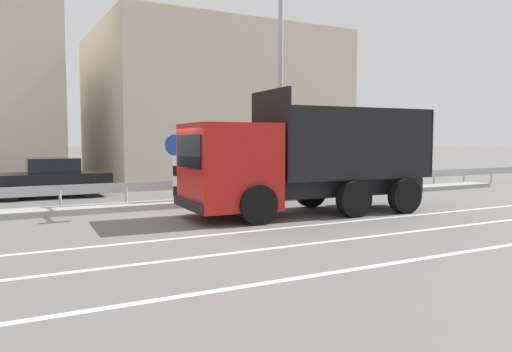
{
  "coord_description": "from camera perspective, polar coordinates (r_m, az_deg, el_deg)",
  "views": [
    {
      "loc": [
        -5.05,
        -13.16,
        2.18
      ],
      "look_at": [
        2.47,
        0.77,
        1.04
      ],
      "focal_mm": 35.0,
      "sensor_mm": 36.0,
      "label": 1
    }
  ],
  "objects": [
    {
      "name": "background_building_1",
      "position": [
        33.24,
        -5.28,
        8.03
      ],
      "size": [
        14.34,
        12.31,
        8.92
      ],
      "primitive_type": "cube",
      "color": "beige",
      "rests_on": "ground_plane"
    },
    {
      "name": "lane_strip_1",
      "position": [
        12.25,
        16.04,
        -6.29
      ],
      "size": [
        56.17,
        0.16,
        0.01
      ],
      "primitive_type": "cube",
      "color": "silver",
      "rests_on": "ground_plane"
    },
    {
      "name": "lane_strip_0",
      "position": [
        13.62,
        10.51,
        -5.15
      ],
      "size": [
        56.17,
        0.16,
        0.01
      ],
      "primitive_type": "cube",
      "color": "silver",
      "rests_on": "ground_plane"
    },
    {
      "name": "lane_strip_2",
      "position": [
        10.89,
        23.78,
        -7.78
      ],
      "size": [
        56.17,
        0.16,
        0.01
      ],
      "primitive_type": "cube",
      "color": "silver",
      "rests_on": "ground_plane"
    },
    {
      "name": "median_road_sign",
      "position": [
        16.56,
        -9.21,
        0.92
      ],
      "size": [
        0.75,
        0.16,
        2.4
      ],
      "color": "white",
      "rests_on": "ground_plane"
    },
    {
      "name": "parked_car_3",
      "position": [
        20.48,
        -22.44,
        -0.2
      ],
      "size": [
        4.39,
        1.99,
        1.51
      ],
      "rotation": [
        0.0,
        0.0,
        1.55
      ],
      "color": "black",
      "rests_on": "ground_plane"
    },
    {
      "name": "dump_truck",
      "position": [
        14.4,
        2.65,
        0.78
      ],
      "size": [
        7.69,
        3.07,
        3.6
      ],
      "rotation": [
        0.0,
        0.0,
        1.51
      ],
      "color": "red",
      "rests_on": "ground_plane"
    },
    {
      "name": "median_guardrail",
      "position": [
        17.37,
        -11.33,
        -1.29
      ],
      "size": [
        56.17,
        0.09,
        0.78
      ],
      "color": "#9EA0A5",
      "rests_on": "ground_plane"
    },
    {
      "name": "church_tower",
      "position": [
        42.26,
        -25.62,
        9.98
      ],
      "size": [
        3.6,
        3.6,
        14.74
      ],
      "color": "silver",
      "rests_on": "ground_plane"
    },
    {
      "name": "median_island",
      "position": [
        16.55,
        -10.38,
        -3.21
      ],
      "size": [
        30.89,
        1.1,
        0.18
      ],
      "primitive_type": "cube",
      "color": "gray",
      "rests_on": "ground_plane"
    },
    {
      "name": "ground_plane",
      "position": [
        14.27,
        -7.31,
        -4.71
      ],
      "size": [
        320.0,
        320.0,
        0.0
      ],
      "primitive_type": "plane",
      "color": "#605E5B"
    },
    {
      "name": "street_lamp_1",
      "position": [
        18.35,
        3.09,
        12.46
      ],
      "size": [
        0.71,
        2.05,
        8.76
      ],
      "color": "#ADADB2",
      "rests_on": "ground_plane"
    }
  ]
}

